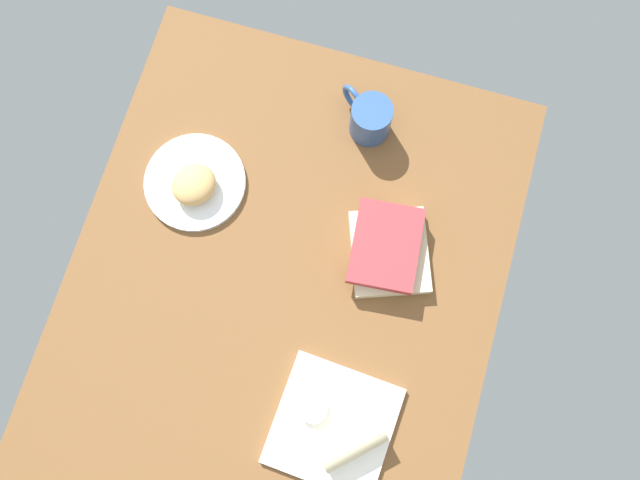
% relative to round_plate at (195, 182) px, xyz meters
% --- Properties ---
extents(dining_table, '(1.10, 0.90, 0.04)m').
position_rel_round_plate_xyz_m(dining_table, '(0.16, 0.25, -0.03)').
color(dining_table, brown).
rests_on(dining_table, ground).
extents(round_plate, '(0.22, 0.22, 0.01)m').
position_rel_round_plate_xyz_m(round_plate, '(0.00, 0.00, 0.00)').
color(round_plate, white).
rests_on(round_plate, dining_table).
extents(scone_pastry, '(0.13, 0.13, 0.05)m').
position_rel_round_plate_xyz_m(scone_pastry, '(0.01, 0.01, 0.03)').
color(scone_pastry, tan).
rests_on(scone_pastry, round_plate).
extents(square_plate, '(0.24, 0.24, 0.02)m').
position_rel_round_plate_xyz_m(square_plate, '(0.40, 0.43, 0.00)').
color(square_plate, white).
rests_on(square_plate, dining_table).
extents(sauce_cup, '(0.06, 0.06, 0.02)m').
position_rel_round_plate_xyz_m(sauce_cup, '(0.38, 0.38, 0.02)').
color(sauce_cup, silver).
rests_on(sauce_cup, square_plate).
extents(breakfast_wrap, '(0.14, 0.14, 0.07)m').
position_rel_round_plate_xyz_m(breakfast_wrap, '(0.42, 0.47, 0.04)').
color(breakfast_wrap, beige).
rests_on(breakfast_wrap, square_plate).
extents(book_stack, '(0.23, 0.21, 0.06)m').
position_rel_round_plate_xyz_m(book_stack, '(0.03, 0.44, 0.02)').
color(book_stack, beige).
rests_on(book_stack, dining_table).
extents(coffee_mug, '(0.11, 0.12, 0.10)m').
position_rel_round_plate_xyz_m(coffee_mug, '(-0.23, 0.33, 0.04)').
color(coffee_mug, '#2D518C').
rests_on(coffee_mug, dining_table).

